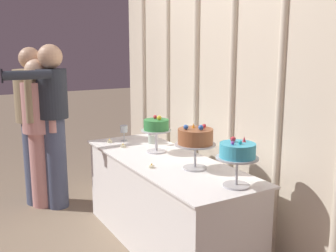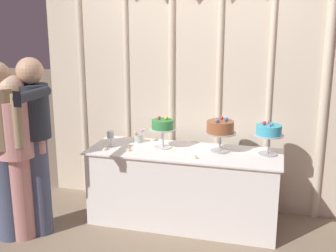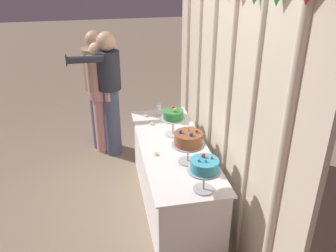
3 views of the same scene
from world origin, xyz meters
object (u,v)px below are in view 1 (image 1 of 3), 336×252
at_px(wine_glass, 124,129).
at_px(flower_vase, 153,137).
at_px(tealight_far_left, 110,141).
at_px(guest_man_pink_jacket, 40,128).
at_px(tealight_near_right, 152,167).
at_px(cake_display_rightmost, 237,153).
at_px(cake_display_center, 195,139).
at_px(guest_girl_blue_dress, 53,117).
at_px(cake_display_leftmost, 156,127).
at_px(cake_table, 165,202).
at_px(tealight_near_left, 123,146).
at_px(guest_man_dark_suit, 34,121).

relative_size(wine_glass, flower_vase, 0.96).
bearing_deg(tealight_far_left, guest_man_pink_jacket, -141.68).
height_order(flower_vase, tealight_near_right, flower_vase).
distance_m(cake_display_rightmost, flower_vase, 1.31).
xyz_separation_m(cake_display_center, guest_girl_blue_dress, (-1.59, -0.63, -0.03)).
bearing_deg(cake_display_leftmost, wine_glass, -172.21).
xyz_separation_m(cake_display_leftmost, tealight_far_left, (-0.52, -0.22, -0.20)).
distance_m(cake_display_leftmost, cake_display_rightmost, 1.01).
relative_size(cake_table, tealight_near_left, 39.09).
bearing_deg(cake_display_leftmost, flower_vase, 157.74).
bearing_deg(tealight_near_left, guest_man_dark_suit, -149.34).
height_order(cake_table, tealight_far_left, tealight_far_left).
relative_size(wine_glass, guest_man_pink_jacket, 0.10).
bearing_deg(flower_vase, tealight_near_left, -90.21).
distance_m(cake_display_leftmost, guest_girl_blue_dress, 1.20).
bearing_deg(cake_display_rightmost, tealight_far_left, -170.25).
height_order(cake_display_center, wine_glass, cake_display_center).
relative_size(cake_display_center, tealight_far_left, 7.04).
bearing_deg(cake_table, tealight_far_left, -166.98).
bearing_deg(cake_display_rightmost, cake_display_leftmost, -177.61).
distance_m(tealight_far_left, guest_man_pink_jacket, 0.80).
bearing_deg(cake_display_leftmost, guest_man_pink_jacket, -148.04).
relative_size(tealight_near_left, guest_girl_blue_dress, 0.03).
relative_size(cake_display_leftmost, cake_display_rightmost, 1.00).
height_order(cake_table, wine_glass, wine_glass).
height_order(cake_table, guest_man_dark_suit, guest_man_dark_suit).
xyz_separation_m(cake_display_center, flower_vase, (-0.85, 0.10, -0.17)).
distance_m(flower_vase, tealight_near_left, 0.30).
xyz_separation_m(flower_vase, tealight_near_left, (-0.00, -0.30, -0.05)).
relative_size(tealight_near_left, tealight_near_right, 1.11).
relative_size(guest_man_pink_jacket, guest_man_dark_suit, 0.93).
xyz_separation_m(wine_glass, tealight_near_left, (0.23, -0.11, -0.10)).
bearing_deg(tealight_far_left, flower_vase, 55.32).
relative_size(cake_display_leftmost, tealight_far_left, 6.70).
distance_m(guest_man_pink_jacket, guest_man_dark_suit, 0.12).
distance_m(tealight_far_left, tealight_near_left, 0.24).
height_order(cake_display_center, guest_girl_blue_dress, guest_girl_blue_dress).
xyz_separation_m(flower_vase, guest_man_pink_jacket, (-0.86, -0.84, 0.03)).
bearing_deg(guest_man_pink_jacket, cake_display_rightmost, 19.39).
xyz_separation_m(cake_display_center, guest_man_pink_jacket, (-1.71, -0.74, -0.15)).
bearing_deg(flower_vase, guest_man_dark_suit, -137.85).
relative_size(flower_vase, tealight_far_left, 3.28).
distance_m(tealight_near_right, guest_girl_blue_dress, 1.47).
height_order(tealight_near_right, guest_girl_blue_dress, guest_girl_blue_dress).
distance_m(cake_table, cake_display_center, 0.69).
xyz_separation_m(cake_display_leftmost, cake_display_rightmost, (1.01, 0.04, 0.00)).
bearing_deg(wine_glass, cake_display_rightmost, 4.24).
bearing_deg(cake_display_center, tealight_far_left, -167.36).
relative_size(cake_display_leftmost, tealight_near_right, 7.49).
xyz_separation_m(cake_display_rightmost, guest_girl_blue_dress, (-2.03, -0.65, -0.02)).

